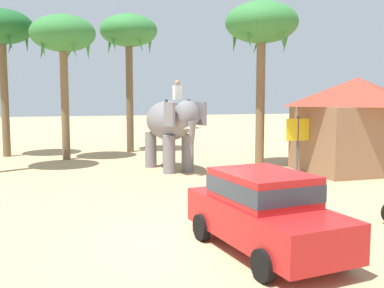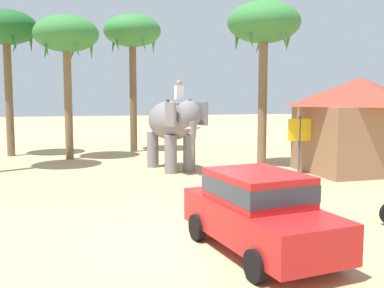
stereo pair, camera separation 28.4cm
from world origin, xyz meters
name	(u,v)px [view 2 (the right image)]	position (x,y,z in m)	size (l,w,h in m)	color
ground_plane	(193,243)	(0.00, 0.00, 0.00)	(120.00, 120.00, 0.00)	tan
car_sedan_foreground	(258,209)	(1.18, -0.90, 0.93)	(2.40, 4.34, 1.70)	red
elephant_with_mahout	(173,125)	(1.38, 9.77, 1.99)	(2.44, 4.02, 3.88)	slate
palm_tree_behind_elephant	(66,37)	(-3.12, 14.26, 6.10)	(3.20, 3.20, 7.17)	brown
palm_tree_near_hut	(132,34)	(0.37, 16.58, 6.61)	(3.20, 3.20, 7.72)	brown
palm_tree_left_of_road	(6,31)	(-6.21, 16.19, 6.55)	(3.20, 3.20, 7.66)	brown
palm_tree_far_back	(264,27)	(5.42, 9.59, 6.24)	(3.20, 3.20, 7.32)	brown
roadside_hut	(359,122)	(8.95, 7.53, 2.12)	(5.20, 4.44, 4.00)	#8C6647
signboard_yellow	(300,134)	(6.23, 7.54, 1.69)	(1.00, 0.10, 2.40)	#4C4C51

